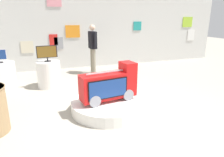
% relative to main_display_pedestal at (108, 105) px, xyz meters
% --- Properties ---
extents(ground_plane, '(30.00, 30.00, 0.00)m').
position_rel_main_display_pedestal_xyz_m(ground_plane, '(0.17, -0.32, -0.12)').
color(ground_plane, '#A8A091').
extents(back_wall_display, '(12.65, 0.13, 3.36)m').
position_rel_main_display_pedestal_xyz_m(back_wall_display, '(0.18, 4.26, 1.56)').
color(back_wall_display, silver).
rests_on(back_wall_display, ground).
extents(main_display_pedestal, '(1.61, 1.61, 0.23)m').
position_rel_main_display_pedestal_xyz_m(main_display_pedestal, '(0.00, 0.00, 0.00)').
color(main_display_pedestal, white).
rests_on(main_display_pedestal, ground).
extents(novelty_firetruck_tv, '(1.25, 0.56, 0.80)m').
position_rel_main_display_pedestal_xyz_m(novelty_firetruck_tv, '(0.02, -0.00, 0.45)').
color(novelty_firetruck_tv, gray).
rests_on(novelty_firetruck_tv, main_display_pedestal).
extents(display_pedestal_left_rear, '(0.79, 0.79, 0.75)m').
position_rel_main_display_pedestal_xyz_m(display_pedestal_left_rear, '(-2.43, 2.34, 0.26)').
color(display_pedestal_left_rear, white).
rests_on(display_pedestal_left_rear, ground).
extents(display_pedestal_center_rear, '(0.67, 0.67, 0.75)m').
position_rel_main_display_pedestal_xyz_m(display_pedestal_center_rear, '(-1.14, 2.09, 0.26)').
color(display_pedestal_center_rear, white).
rests_on(display_pedestal_center_rear, ground).
extents(tv_on_center_rear, '(0.56, 0.18, 0.45)m').
position_rel_main_display_pedestal_xyz_m(tv_on_center_rear, '(-1.14, 2.09, 0.90)').
color(tv_on_center_rear, black).
rests_on(tv_on_center_rear, display_pedestal_center_rear).
extents(shopper_browsing_near_truck, '(0.24, 0.56, 1.72)m').
position_rel_main_display_pedestal_xyz_m(shopper_browsing_near_truck, '(0.44, 3.15, 0.90)').
color(shopper_browsing_near_truck, gray).
rests_on(shopper_browsing_near_truck, ground).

